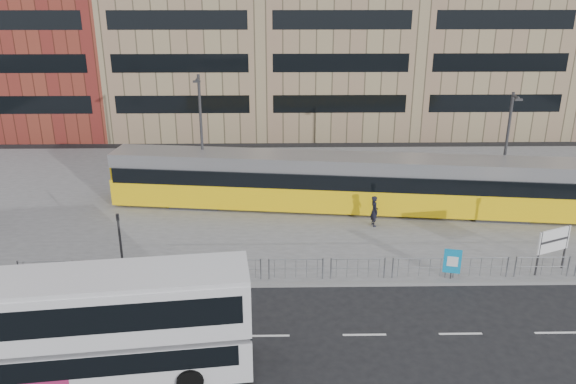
{
  "coord_description": "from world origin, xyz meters",
  "views": [
    {
      "loc": [
        -1.52,
        -23.63,
        13.59
      ],
      "look_at": [
        -0.98,
        6.0,
        2.63
      ],
      "focal_mm": 35.0,
      "sensor_mm": 36.0,
      "label": 1
    }
  ],
  "objects_px": {
    "tram": "(345,183)",
    "station_sign": "(554,242)",
    "ad_panel": "(452,262)",
    "pedestrian": "(374,211)",
    "traffic_light_west": "(120,235)",
    "double_decker_bus": "(100,324)",
    "lamp_post_west": "(201,134)",
    "lamp_post_east": "(507,144)"
  },
  "relations": [
    {
      "from": "station_sign",
      "to": "lamp_post_east",
      "type": "height_order",
      "value": "lamp_post_east"
    },
    {
      "from": "double_decker_bus",
      "to": "tram",
      "type": "distance_m",
      "value": 19.24
    },
    {
      "from": "ad_panel",
      "to": "lamp_post_west",
      "type": "distance_m",
      "value": 17.5
    },
    {
      "from": "tram",
      "to": "ad_panel",
      "type": "relative_size",
      "value": 19.11
    },
    {
      "from": "double_decker_bus",
      "to": "station_sign",
      "type": "distance_m",
      "value": 21.22
    },
    {
      "from": "pedestrian",
      "to": "lamp_post_east",
      "type": "bearing_deg",
      "value": -80.05
    },
    {
      "from": "ad_panel",
      "to": "pedestrian",
      "type": "height_order",
      "value": "pedestrian"
    },
    {
      "from": "tram",
      "to": "station_sign",
      "type": "xyz_separation_m",
      "value": [
        9.3,
        -8.57,
        -0.15
      ]
    },
    {
      "from": "double_decker_bus",
      "to": "station_sign",
      "type": "bearing_deg",
      "value": 14.0
    },
    {
      "from": "traffic_light_west",
      "to": "lamp_post_west",
      "type": "height_order",
      "value": "lamp_post_west"
    },
    {
      "from": "double_decker_bus",
      "to": "lamp_post_west",
      "type": "relative_size",
      "value": 1.31
    },
    {
      "from": "double_decker_bus",
      "to": "pedestrian",
      "type": "height_order",
      "value": "double_decker_bus"
    },
    {
      "from": "pedestrian",
      "to": "lamp_post_west",
      "type": "bearing_deg",
      "value": 56.16
    },
    {
      "from": "tram",
      "to": "traffic_light_west",
      "type": "distance_m",
      "value": 14.47
    },
    {
      "from": "ad_panel",
      "to": "lamp_post_east",
      "type": "bearing_deg",
      "value": 71.9
    },
    {
      "from": "lamp_post_west",
      "to": "lamp_post_east",
      "type": "xyz_separation_m",
      "value": [
        19.29,
        -0.98,
        -0.5
      ]
    },
    {
      "from": "station_sign",
      "to": "lamp_post_west",
      "type": "relative_size",
      "value": 0.28
    },
    {
      "from": "tram",
      "to": "lamp_post_west",
      "type": "distance_m",
      "value": 9.61
    },
    {
      "from": "double_decker_bus",
      "to": "lamp_post_west",
      "type": "height_order",
      "value": "lamp_post_west"
    },
    {
      "from": "station_sign",
      "to": "pedestrian",
      "type": "relative_size",
      "value": 1.24
    },
    {
      "from": "double_decker_bus",
      "to": "ad_panel",
      "type": "bearing_deg",
      "value": 18.33
    },
    {
      "from": "pedestrian",
      "to": "lamp_post_east",
      "type": "height_order",
      "value": "lamp_post_east"
    },
    {
      "from": "lamp_post_west",
      "to": "ad_panel",
      "type": "bearing_deg",
      "value": -39.27
    },
    {
      "from": "double_decker_bus",
      "to": "lamp_post_east",
      "type": "bearing_deg",
      "value": 32.13
    },
    {
      "from": "double_decker_bus",
      "to": "tram",
      "type": "bearing_deg",
      "value": 50.02
    },
    {
      "from": "traffic_light_west",
      "to": "lamp_post_east",
      "type": "xyz_separation_m",
      "value": [
        22.17,
        8.84,
        2.04
      ]
    },
    {
      "from": "double_decker_bus",
      "to": "lamp_post_east",
      "type": "height_order",
      "value": "lamp_post_east"
    },
    {
      "from": "double_decker_bus",
      "to": "ad_panel",
      "type": "relative_size",
      "value": 6.97
    },
    {
      "from": "traffic_light_west",
      "to": "lamp_post_east",
      "type": "bearing_deg",
      "value": 5.07
    },
    {
      "from": "tram",
      "to": "station_sign",
      "type": "height_order",
      "value": "tram"
    },
    {
      "from": "pedestrian",
      "to": "traffic_light_west",
      "type": "relative_size",
      "value": 0.6
    },
    {
      "from": "tram",
      "to": "ad_panel",
      "type": "height_order",
      "value": "tram"
    },
    {
      "from": "pedestrian",
      "to": "lamp_post_east",
      "type": "relative_size",
      "value": 0.26
    },
    {
      "from": "station_sign",
      "to": "lamp_post_east",
      "type": "distance_m",
      "value": 9.59
    },
    {
      "from": "tram",
      "to": "lamp_post_west",
      "type": "xyz_separation_m",
      "value": [
        -9.06,
        1.64,
        2.76
      ]
    },
    {
      "from": "lamp_post_west",
      "to": "pedestrian",
      "type": "bearing_deg",
      "value": -22.58
    },
    {
      "from": "station_sign",
      "to": "lamp_post_east",
      "type": "xyz_separation_m",
      "value": [
        0.94,
        9.24,
        2.41
      ]
    },
    {
      "from": "pedestrian",
      "to": "tram",
      "type": "bearing_deg",
      "value": 17.05
    },
    {
      "from": "pedestrian",
      "to": "traffic_light_west",
      "type": "height_order",
      "value": "traffic_light_west"
    },
    {
      "from": "tram",
      "to": "station_sign",
      "type": "bearing_deg",
      "value": -35.51
    },
    {
      "from": "lamp_post_west",
      "to": "double_decker_bus",
      "type": "bearing_deg",
      "value": -94.76
    },
    {
      "from": "pedestrian",
      "to": "traffic_light_west",
      "type": "bearing_deg",
      "value": 100.81
    }
  ]
}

